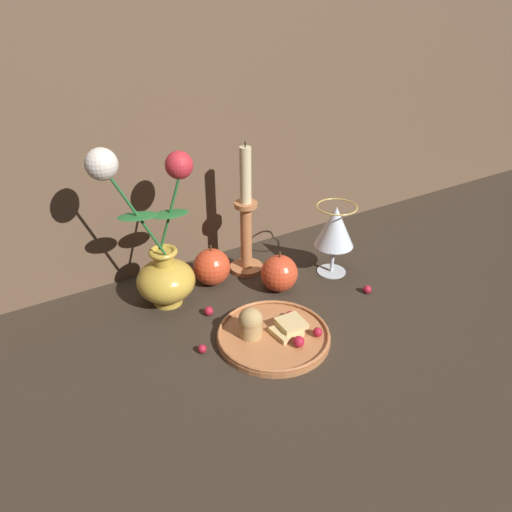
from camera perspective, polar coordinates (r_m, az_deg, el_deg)
ground_plane at (r=0.99m, az=2.33°, el=-5.41°), size 2.40×2.40×0.00m
vase at (r=0.95m, az=-10.76°, el=-0.32°), size 0.19×0.11×0.33m
plate_with_pastries at (r=0.89m, az=1.75°, el=-8.78°), size 0.20×0.20×0.07m
wine_glass at (r=1.05m, az=9.02°, el=3.11°), size 0.08×0.08×0.16m
candlestick at (r=1.04m, az=-1.15°, el=3.62°), size 0.07×0.07×0.29m
apple_beside_vase at (r=1.03m, az=-5.07°, el=-1.25°), size 0.08×0.08×0.09m
apple_near_glass at (r=1.01m, az=2.68°, el=-1.99°), size 0.08×0.08×0.09m
berry_near_plate at (r=1.04m, az=12.59°, el=-3.74°), size 0.02×0.02×0.02m
berry_front_center at (r=0.96m, az=-5.43°, el=-6.28°), size 0.02×0.02×0.02m
berry_by_glass_stem at (r=0.87m, az=-6.18°, el=-10.51°), size 0.02×0.02×0.02m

